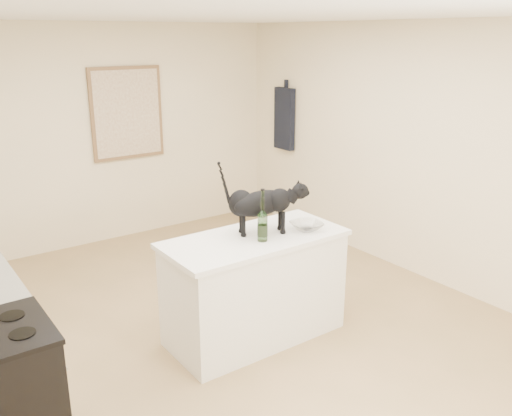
# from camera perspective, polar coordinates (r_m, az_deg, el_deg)

# --- Properties ---
(floor) EXTENTS (5.50, 5.50, 0.00)m
(floor) POSITION_cam_1_polar(r_m,az_deg,el_deg) (4.91, -2.50, -12.43)
(floor) COLOR tan
(floor) RESTS_ON ground
(ceiling) EXTENTS (5.50, 5.50, 0.00)m
(ceiling) POSITION_cam_1_polar(r_m,az_deg,el_deg) (4.25, -3.00, 19.53)
(ceiling) COLOR white
(ceiling) RESTS_ON ground
(wall_back) EXTENTS (4.50, 0.00, 4.50)m
(wall_back) POSITION_cam_1_polar(r_m,az_deg,el_deg) (6.82, -15.55, 7.23)
(wall_back) COLOR beige
(wall_back) RESTS_ON ground
(wall_right) EXTENTS (0.00, 5.50, 5.50)m
(wall_right) POSITION_cam_1_polar(r_m,az_deg,el_deg) (5.90, 15.98, 5.64)
(wall_right) COLOR beige
(wall_right) RESTS_ON ground
(island_base) EXTENTS (1.44, 0.67, 0.86)m
(island_base) POSITION_cam_1_polar(r_m,az_deg,el_deg) (4.61, -0.14, -8.47)
(island_base) COLOR white
(island_base) RESTS_ON floor
(island_top) EXTENTS (1.50, 0.70, 0.04)m
(island_top) POSITION_cam_1_polar(r_m,az_deg,el_deg) (4.43, -0.15, -3.23)
(island_top) COLOR white
(island_top) RESTS_ON island_base
(stove) EXTENTS (0.60, 0.60, 0.90)m
(stove) POSITION_cam_1_polar(r_m,az_deg,el_deg) (3.60, -24.93, -18.13)
(stove) COLOR black
(stove) RESTS_ON floor
(artwork_frame) EXTENTS (0.90, 0.03, 1.10)m
(artwork_frame) POSITION_cam_1_polar(r_m,az_deg,el_deg) (6.87, -13.27, 9.58)
(artwork_frame) COLOR brown
(artwork_frame) RESTS_ON wall_back
(artwork_canvas) EXTENTS (0.82, 0.00, 1.02)m
(artwork_canvas) POSITION_cam_1_polar(r_m,az_deg,el_deg) (6.85, -13.21, 9.57)
(artwork_canvas) COLOR beige
(artwork_canvas) RESTS_ON wall_back
(hanging_garment) EXTENTS (0.08, 0.34, 0.80)m
(hanging_garment) POSITION_cam_1_polar(r_m,az_deg,el_deg) (7.27, 2.97, 9.25)
(hanging_garment) COLOR black
(hanging_garment) RESTS_ON wall_right
(black_cat) EXTENTS (0.68, 0.44, 0.46)m
(black_cat) POSITION_cam_1_polar(r_m,az_deg,el_deg) (4.43, 0.51, 0.17)
(black_cat) COLOR black
(black_cat) RESTS_ON island_top
(wine_bottle) EXTENTS (0.08, 0.08, 0.37)m
(wine_bottle) POSITION_cam_1_polar(r_m,az_deg,el_deg) (4.27, 0.69, -1.08)
(wine_bottle) COLOR #2F6127
(wine_bottle) RESTS_ON island_top
(glass_bowl) EXTENTS (0.30, 0.30, 0.06)m
(glass_bowl) POSITION_cam_1_polar(r_m,az_deg,el_deg) (4.58, 5.27, -1.89)
(glass_bowl) COLOR silver
(glass_bowl) RESTS_ON island_top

